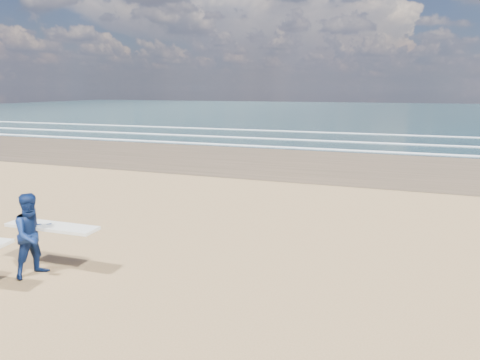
% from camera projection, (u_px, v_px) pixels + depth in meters
% --- Properties ---
extents(ocean, '(220.00, 100.00, 0.02)m').
position_uv_depth(ocean, '(473.00, 114.00, 68.78)').
color(ocean, '#193238').
rests_on(ocean, ground).
extents(surfer_far, '(2.21, 1.18, 1.86)m').
position_uv_depth(surfer_far, '(35.00, 234.00, 9.37)').
color(surfer_far, '#0E2151').
rests_on(surfer_far, ground).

